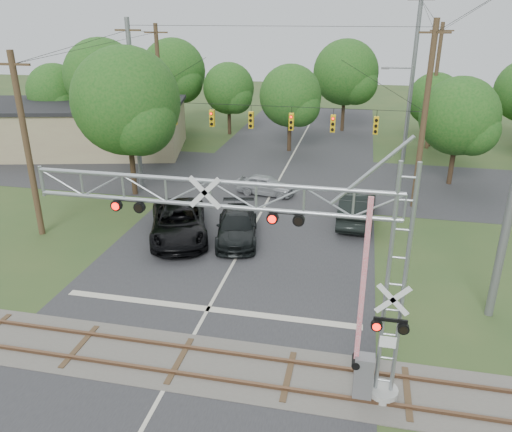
% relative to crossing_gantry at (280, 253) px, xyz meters
% --- Properties ---
extents(ground, '(160.00, 160.00, 0.00)m').
position_rel_crossing_gantry_xyz_m(ground, '(-3.68, -1.63, -4.98)').
color(ground, '#2D4520').
rests_on(ground, ground).
extents(road_main, '(14.00, 90.00, 0.02)m').
position_rel_crossing_gantry_xyz_m(road_main, '(-3.68, 8.37, -4.97)').
color(road_main, '#28282B').
rests_on(road_main, ground).
extents(road_cross, '(90.00, 12.00, 0.02)m').
position_rel_crossing_gantry_xyz_m(road_cross, '(-3.68, 22.37, -4.97)').
color(road_cross, '#28282B').
rests_on(road_cross, ground).
extents(railroad_track, '(90.00, 3.20, 0.17)m').
position_rel_crossing_gantry_xyz_m(railroad_track, '(-3.68, 0.37, -4.95)').
color(railroad_track, '#4F4B44').
rests_on(railroad_track, ground).
extents(crossing_gantry, '(11.96, 1.03, 8.06)m').
position_rel_crossing_gantry_xyz_m(crossing_gantry, '(0.00, 0.00, 0.00)').
color(crossing_gantry, '#999A94').
rests_on(crossing_gantry, ground).
extents(traffic_signal_span, '(19.34, 0.36, 11.50)m').
position_rel_crossing_gantry_xyz_m(traffic_signal_span, '(-2.77, 18.37, 0.67)').
color(traffic_signal_span, slate).
rests_on(traffic_signal_span, ground).
extents(pickup_black, '(5.10, 7.17, 1.81)m').
position_rel_crossing_gantry_xyz_m(pickup_black, '(-7.44, 10.60, -4.08)').
color(pickup_black, black).
rests_on(pickup_black, ground).
extents(car_dark, '(3.23, 5.70, 1.56)m').
position_rel_crossing_gantry_xyz_m(car_dark, '(-4.20, 11.07, -4.20)').
color(car_dark, black).
rests_on(car_dark, ground).
extents(sedan_silver, '(4.24, 2.22, 1.38)m').
position_rel_crossing_gantry_xyz_m(sedan_silver, '(-4.06, 18.66, -4.30)').
color(sedan_silver, '#9CA0A4').
rests_on(sedan_silver, ground).
extents(suv_dark, '(2.26, 5.79, 1.88)m').
position_rel_crossing_gantry_xyz_m(suv_dark, '(2.27, 15.07, -4.04)').
color(suv_dark, black).
rests_on(suv_dark, ground).
extents(commercial_building, '(20.10, 13.46, 4.30)m').
position_rel_crossing_gantry_xyz_m(commercial_building, '(-22.78, 26.81, -2.82)').
color(commercial_building, gray).
rests_on(commercial_building, ground).
extents(streetlight, '(2.22, 0.23, 8.33)m').
position_rel_crossing_gantry_xyz_m(streetlight, '(5.12, 24.22, -0.32)').
color(streetlight, slate).
rests_on(streetlight, ground).
extents(utility_poles, '(25.53, 28.66, 14.15)m').
position_rel_crossing_gantry_xyz_m(utility_poles, '(-0.60, 20.78, 1.18)').
color(utility_poles, '#463220').
rests_on(utility_poles, ground).
extents(treeline, '(50.76, 30.13, 9.93)m').
position_rel_crossing_gantry_xyz_m(treeline, '(-5.01, 30.71, 0.71)').
color(treeline, '#322417').
rests_on(treeline, ground).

